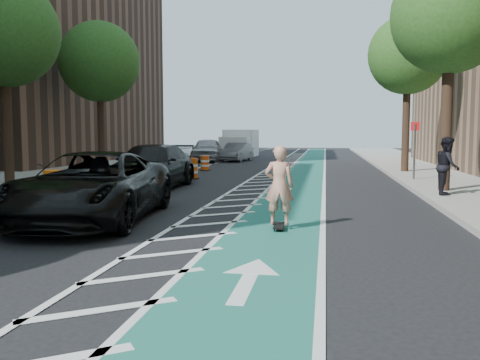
% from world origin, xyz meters
% --- Properties ---
extents(ground, '(120.00, 120.00, 0.00)m').
position_xyz_m(ground, '(0.00, 0.00, 0.00)').
color(ground, black).
rests_on(ground, ground).
extents(bike_lane, '(2.00, 90.00, 0.01)m').
position_xyz_m(bike_lane, '(3.00, 10.00, 0.01)').
color(bike_lane, '#1C6352').
rests_on(bike_lane, ground).
extents(buffer_strip, '(1.40, 90.00, 0.01)m').
position_xyz_m(buffer_strip, '(1.50, 10.00, 0.01)').
color(buffer_strip, silver).
rests_on(buffer_strip, ground).
extents(sidewalk_right, '(5.00, 90.00, 0.15)m').
position_xyz_m(sidewalk_right, '(9.50, 10.00, 0.07)').
color(sidewalk_right, gray).
rests_on(sidewalk_right, ground).
extents(sidewalk_left, '(5.00, 90.00, 0.15)m').
position_xyz_m(sidewalk_left, '(-9.50, 10.00, 0.07)').
color(sidewalk_left, gray).
rests_on(sidewalk_left, ground).
extents(curb_right, '(0.12, 90.00, 0.16)m').
position_xyz_m(curb_right, '(7.05, 10.00, 0.08)').
color(curb_right, gray).
rests_on(curb_right, ground).
extents(curb_left, '(0.12, 90.00, 0.16)m').
position_xyz_m(curb_left, '(-7.05, 10.00, 0.08)').
color(curb_left, gray).
rests_on(curb_left, ground).
extents(building_left_far, '(14.00, 22.00, 18.00)m').
position_xyz_m(building_left_far, '(-17.50, 24.00, 9.00)').
color(building_left_far, brown).
rests_on(building_left_far, ground).
extents(tree_r_c, '(4.20, 4.20, 7.90)m').
position_xyz_m(tree_r_c, '(7.90, 8.00, 5.77)').
color(tree_r_c, '#382619').
rests_on(tree_r_c, ground).
extents(tree_l_c, '(4.20, 4.20, 7.90)m').
position_xyz_m(tree_l_c, '(-7.90, 8.00, 5.77)').
color(tree_l_c, '#382619').
rests_on(tree_l_c, ground).
extents(tree_r_d, '(4.20, 4.20, 7.90)m').
position_xyz_m(tree_r_d, '(7.90, 16.00, 5.77)').
color(tree_r_d, '#382619').
rests_on(tree_r_d, ground).
extents(tree_l_d, '(4.20, 4.20, 7.90)m').
position_xyz_m(tree_l_d, '(-7.90, 16.00, 5.77)').
color(tree_l_d, '#382619').
rests_on(tree_l_d, ground).
extents(sign_post, '(0.35, 0.08, 2.47)m').
position_xyz_m(sign_post, '(7.60, 12.00, 1.35)').
color(sign_post, '#4C4C4C').
rests_on(sign_post, ground).
extents(skateboard, '(0.26, 0.78, 0.10)m').
position_xyz_m(skateboard, '(3.09, 1.05, 0.08)').
color(skateboard, black).
rests_on(skateboard, ground).
extents(skateboarder, '(0.63, 0.43, 1.67)m').
position_xyz_m(skateboarder, '(3.09, 1.05, 0.94)').
color(skateboarder, tan).
rests_on(skateboarder, skateboard).
extents(suv_near, '(3.23, 6.00, 1.60)m').
position_xyz_m(suv_near, '(-1.25, 1.41, 0.80)').
color(suv_near, black).
rests_on(suv_near, ground).
extents(suv_far, '(2.30, 5.54, 1.60)m').
position_xyz_m(suv_far, '(-2.22, 8.13, 0.80)').
color(suv_far, black).
rests_on(suv_far, ground).
extents(car_silver, '(2.55, 5.10, 1.67)m').
position_xyz_m(car_silver, '(-4.31, 25.86, 0.83)').
color(car_silver, '#9A999E').
rests_on(car_silver, ground).
extents(car_grey, '(1.92, 4.19, 1.33)m').
position_xyz_m(car_grey, '(-2.25, 26.34, 0.67)').
color(car_grey, '#5C5D61').
rests_on(car_grey, ground).
extents(pedestrian, '(0.79, 0.95, 1.77)m').
position_xyz_m(pedestrian, '(7.70, 6.74, 1.03)').
color(pedestrian, black).
rests_on(pedestrian, sidewalk_right).
extents(box_truck, '(2.62, 5.57, 2.30)m').
position_xyz_m(box_truck, '(-3.19, 33.19, 1.06)').
color(box_truck, white).
rests_on(box_truck, ground).
extents(barrel_a, '(0.70, 0.70, 0.95)m').
position_xyz_m(barrel_a, '(-3.80, 4.12, 0.45)').
color(barrel_a, orange).
rests_on(barrel_a, ground).
extents(barrel_b, '(0.68, 0.68, 0.92)m').
position_xyz_m(barrel_b, '(-1.80, 12.21, 0.44)').
color(barrel_b, '#D8500B').
rests_on(barrel_b, ground).
extents(barrel_c, '(0.59, 0.59, 0.80)m').
position_xyz_m(barrel_c, '(-2.40, 17.22, 0.38)').
color(barrel_c, '#E2470B').
rests_on(barrel_c, ground).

